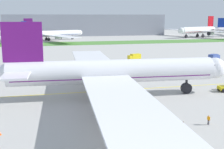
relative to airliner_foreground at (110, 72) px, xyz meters
The scene contains 14 objects.
ground_plane 5.58m from the airliner_foreground, 111.51° to the left, with size 600.00×600.00×0.00m, color #ADAAA5.
apron_taxi_line 7.40m from the airliner_foreground, 96.72° to the left, with size 280.00×0.36×0.01m, color yellow.
grass_median_strip 126.01m from the airliner_foreground, 90.27° to the left, with size 320.00×24.00×0.10m, color #4C8438.
airliner_foreground is the anchor object (origin of this frame).
ground_crew_wingwalker_port 22.88m from the airliner_foreground, 74.84° to the right, with size 0.32×0.61×1.75m.
ground_crew_marshaller_front 23.10m from the airliner_foreground, 60.05° to the right, with size 0.34×0.53×1.57m.
ground_crew_wingwalker_starboard 20.97m from the airliner_foreground, 90.37° to the right, with size 0.38×0.52×1.60m.
traffic_cone_port_wing 26.31m from the airliner_foreground, 140.76° to the right, with size 0.36×0.36×0.58m.
service_truck_baggage_loader 51.39m from the airliner_foreground, 66.42° to the left, with size 5.23×3.28×2.72m.
service_truck_fuel_bowser 64.20m from the airliner_foreground, 38.74° to the left, with size 5.42×4.20×2.63m.
parked_airliner_far_left 152.64m from the airliner_foreground, 102.88° to the left, with size 40.49×63.04×15.27m.
parked_airliner_far_centre 153.76m from the airliner_foreground, 92.46° to the left, with size 46.35×76.91×13.43m.
parked_airliner_far_right 190.14m from the airliner_foreground, 55.04° to the left, with size 43.06×68.26×16.75m.
terminal_building 201.71m from the airliner_foreground, 82.66° to the left, with size 137.58×20.00×18.00m, color gray.
Camera 1 is at (-13.16, -60.52, 16.80)m, focal length 47.51 mm.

